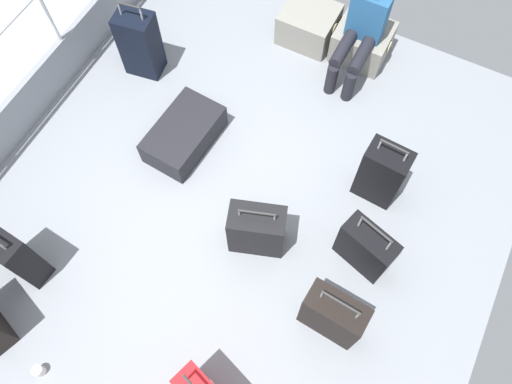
{
  "coord_description": "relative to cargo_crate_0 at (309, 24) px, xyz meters",
  "views": [
    {
      "loc": [
        0.92,
        -1.39,
        4.1
      ],
      "look_at": [
        0.1,
        0.22,
        0.25
      ],
      "focal_mm": 35.87,
      "sensor_mm": 36.0,
      "label": 1
    }
  ],
  "objects": [
    {
      "name": "ground_plane",
      "position": [
        0.3,
        -2.15,
        -0.21
      ],
      "size": [
        4.4,
        5.2,
        0.06
      ],
      "primitive_type": "cube",
      "color": "gray"
    },
    {
      "name": "gunwale_port",
      "position": [
        -1.87,
        -2.15,
        0.05
      ],
      "size": [
        0.06,
        5.2,
        0.45
      ],
      "primitive_type": "cube",
      "color": "gray",
      "rests_on": "ground_plane"
    },
    {
      "name": "cargo_crate_0",
      "position": [
        0.0,
        0.0,
        0.0
      ],
      "size": [
        0.56,
        0.48,
        0.35
      ],
      "color": "gray",
      "rests_on": "ground_plane"
    },
    {
      "name": "cargo_crate_1",
      "position": [
        0.57,
        0.04,
        -0.0
      ],
      "size": [
        0.55,
        0.47,
        0.35
      ],
      "color": "gray",
      "rests_on": "ground_plane"
    },
    {
      "name": "passenger_seated",
      "position": [
        0.57,
        -0.14,
        0.36
      ],
      "size": [
        0.34,
        0.66,
        1.05
      ],
      "color": "#26598C",
      "rests_on": "ground_plane"
    },
    {
      "name": "suitcase_0",
      "position": [
        1.37,
        -2.58,
        0.12
      ],
      "size": [
        0.47,
        0.25,
        0.71
      ],
      "color": "black",
      "rests_on": "ground_plane"
    },
    {
      "name": "suitcase_1",
      "position": [
        0.56,
        -2.23,
        0.09
      ],
      "size": [
        0.5,
        0.38,
        0.63
      ],
      "color": "black",
      "rests_on": "ground_plane"
    },
    {
      "name": "suitcase_2",
      "position": [
        -1.26,
        -1.1,
        0.17
      ],
      "size": [
        0.38,
        0.3,
        0.84
      ],
      "color": "black",
      "rests_on": "ground_plane"
    },
    {
      "name": "suitcase_4",
      "position": [
        -0.47,
        -1.66,
        -0.04
      ],
      "size": [
        0.5,
        0.78,
        0.27
      ],
      "color": "black",
      "rests_on": "ground_plane"
    },
    {
      "name": "suitcase_5",
      "position": [
        -1.0,
        -3.3,
        0.15
      ],
      "size": [
        0.39,
        0.23,
        0.8
      ],
      "color": "black",
      "rests_on": "ground_plane"
    },
    {
      "name": "suitcase_6",
      "position": [
        1.26,
        -1.33,
        0.15
      ],
      "size": [
        0.37,
        0.26,
        0.79
      ],
      "color": "black",
      "rests_on": "ground_plane"
    },
    {
      "name": "suitcase_8",
      "position": [
        1.4,
        -1.97,
        0.08
      ],
      "size": [
        0.49,
        0.33,
        0.67
      ],
      "color": "black",
      "rests_on": "ground_plane"
    },
    {
      "name": "paper_cup",
      "position": [
        -0.42,
        -3.92,
        -0.13
      ],
      "size": [
        0.08,
        0.08,
        0.1
      ],
      "primitive_type": "cylinder",
      "color": "white",
      "rests_on": "ground_plane"
    }
  ]
}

